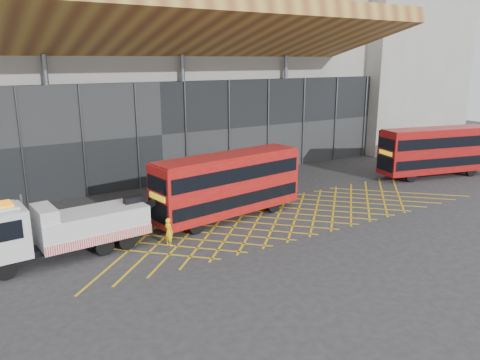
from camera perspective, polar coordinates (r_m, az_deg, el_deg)
ground_plane at (r=27.05m, az=-3.73°, el=-6.46°), size 120.00×120.00×0.00m
road_markings at (r=29.94m, az=5.77°, el=-4.39°), size 27.96×7.16×0.01m
construction_building at (r=42.97m, az=-13.65°, el=13.21°), size 55.00×23.97×18.00m
east_building at (r=58.24m, az=17.42°, el=14.22°), size 15.00×12.00×20.00m
recovery_truck at (r=24.92m, az=-21.01°, el=-5.51°), size 9.66×2.87×3.35m
bus_towed at (r=28.83m, az=-1.44°, el=-0.39°), size 10.19×3.60×4.06m
bus_second at (r=42.72m, az=22.84°, el=3.43°), size 10.37×4.58×4.12m
worker at (r=25.30m, az=-8.66°, el=-6.26°), size 0.51×0.64×1.53m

